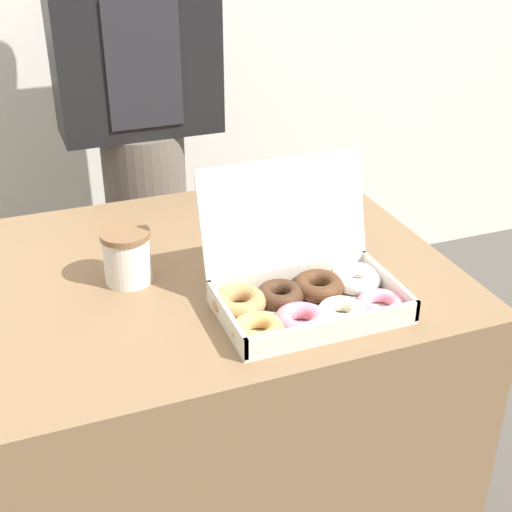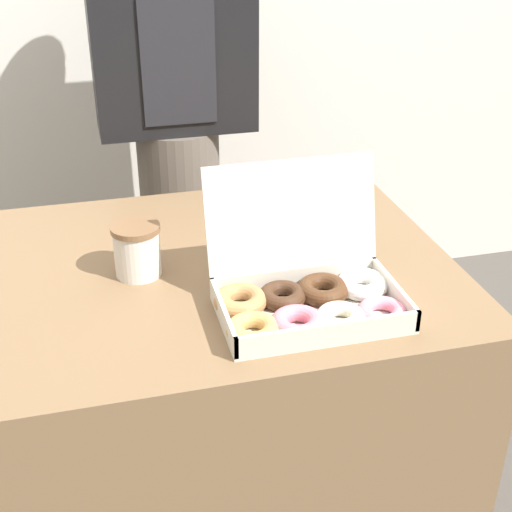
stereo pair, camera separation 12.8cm
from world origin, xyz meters
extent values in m
cube|color=brown|center=(0.00, 0.00, 0.38)|extent=(0.98, 0.81, 0.77)
cube|color=silver|center=(0.12, -0.24, 0.77)|extent=(0.34, 0.21, 0.01)
cube|color=silver|center=(-0.04, -0.24, 0.79)|extent=(0.01, 0.21, 0.04)
cube|color=silver|center=(0.29, -0.24, 0.79)|extent=(0.01, 0.21, 0.04)
cube|color=silver|center=(0.12, -0.34, 0.79)|extent=(0.34, 0.01, 0.04)
cube|color=silver|center=(0.12, -0.14, 0.79)|extent=(0.34, 0.01, 0.04)
cube|color=silver|center=(0.12, -0.11, 0.92)|extent=(0.34, 0.06, 0.21)
torus|color=tan|center=(0.00, -0.29, 0.79)|extent=(0.14, 0.14, 0.03)
torus|color=#B27F4C|center=(0.00, -0.19, 0.79)|extent=(0.13, 0.13, 0.03)
torus|color=pink|center=(0.08, -0.29, 0.79)|extent=(0.13, 0.13, 0.03)
torus|color=#422819|center=(0.08, -0.19, 0.79)|extent=(0.11, 0.11, 0.03)
torus|color=silver|center=(0.16, -0.29, 0.79)|extent=(0.09, 0.09, 0.03)
torus|color=#4C2D19|center=(0.16, -0.19, 0.79)|extent=(0.11, 0.11, 0.03)
torus|color=pink|center=(0.25, -0.29, 0.78)|extent=(0.13, 0.13, 0.03)
torus|color=white|center=(0.25, -0.19, 0.79)|extent=(0.14, 0.14, 0.03)
cylinder|color=silver|center=(-0.17, 0.00, 0.81)|extent=(0.09, 0.09, 0.10)
cylinder|color=brown|center=(-0.17, 0.00, 0.87)|extent=(0.10, 0.10, 0.01)
cylinder|color=#665B51|center=(0.02, 0.72, 0.42)|extent=(0.25, 0.25, 0.84)
cube|color=black|center=(0.02, 0.72, 1.10)|extent=(0.45, 0.20, 0.53)
cube|color=#232328|center=(0.02, 0.62, 1.05)|extent=(0.20, 0.01, 0.34)
camera|label=1|loc=(-0.38, -1.27, 1.50)|focal=50.00mm
camera|label=2|loc=(-0.25, -1.31, 1.50)|focal=50.00mm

